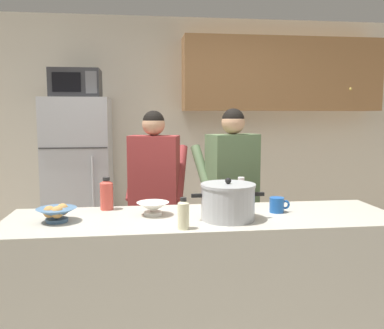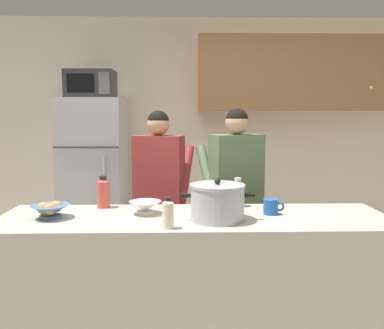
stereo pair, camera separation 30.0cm
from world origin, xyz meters
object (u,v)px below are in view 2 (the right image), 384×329
at_px(bread_bowl, 50,210).
at_px(bottle_far_corner, 168,213).
at_px(empty_bowl, 145,207).
at_px(bottle_mid_counter, 238,192).
at_px(refrigerator, 94,180).
at_px(person_near_pot, 159,183).
at_px(microwave, 91,84).
at_px(person_by_sink, 236,184).
at_px(coffee_mug, 271,207).
at_px(bottle_near_edge, 103,192).
at_px(cooking_pot, 217,202).

bearing_deg(bread_bowl, bottle_far_corner, -18.55).
xyz_separation_m(empty_bowl, bottle_mid_counter, (0.60, 0.20, 0.05)).
xyz_separation_m(refrigerator, bread_bowl, (0.14, -1.88, 0.12)).
bearing_deg(person_near_pot, bottle_far_corner, -84.60).
height_order(microwave, bottle_far_corner, microwave).
distance_m(person_by_sink, coffee_mug, 0.76).
relative_size(microwave, coffee_mug, 3.66).
distance_m(person_near_pot, bottle_mid_counter, 0.87).
bearing_deg(bottle_far_corner, coffee_mug, 25.92).
distance_m(person_near_pot, bottle_near_edge, 0.76).
distance_m(microwave, bottle_mid_counter, 2.19).
xyz_separation_m(cooking_pot, coffee_mug, (0.35, 0.13, -0.06)).
relative_size(coffee_mug, empty_bowl, 0.65).
distance_m(microwave, coffee_mug, 2.47).
height_order(microwave, cooking_pot, microwave).
bearing_deg(bottle_near_edge, microwave, 104.32).
height_order(bread_bowl, empty_bowl, bread_bowl).
height_order(cooking_pot, bread_bowl, cooking_pot).
distance_m(cooking_pot, bottle_mid_counter, 0.40).
relative_size(cooking_pot, empty_bowl, 2.16).
bearing_deg(cooking_pot, microwave, 120.43).
height_order(coffee_mug, bottle_near_edge, bottle_near_edge).
bearing_deg(refrigerator, empty_bowl, -68.70).
relative_size(microwave, bottle_far_corner, 2.77).
distance_m(cooking_pot, bottle_far_corner, 0.33).
height_order(person_near_pot, bottle_far_corner, person_near_pot).
xyz_separation_m(bottle_near_edge, bottle_far_corner, (0.45, -0.52, -0.02)).
xyz_separation_m(cooking_pot, bread_bowl, (-0.99, 0.07, -0.06)).
height_order(cooking_pot, bottle_near_edge, cooking_pot).
bearing_deg(bottle_mid_counter, refrigerator, 129.34).
bearing_deg(bottle_mid_counter, bottle_far_corner, -130.19).
relative_size(person_by_sink, bread_bowl, 6.92).
height_order(coffee_mug, bottle_far_corner, bottle_far_corner).
distance_m(cooking_pot, empty_bowl, 0.47).
bearing_deg(refrigerator, microwave, -89.93).
bearing_deg(cooking_pot, bottle_far_corner, -148.78).
bearing_deg(bottle_far_corner, cooking_pot, 31.22).
height_order(bread_bowl, bottle_far_corner, bottle_far_corner).
bearing_deg(bottle_far_corner, bottle_near_edge, 130.80).
bearing_deg(refrigerator, bread_bowl, -85.72).
xyz_separation_m(microwave, bottle_far_corner, (0.85, -2.09, -0.83)).
distance_m(cooking_pot, bottle_near_edge, 0.80).
relative_size(refrigerator, coffee_mug, 12.96).
height_order(person_near_pot, person_by_sink, person_by_sink).
bearing_deg(bottle_near_edge, bottle_mid_counter, 0.93).
bearing_deg(refrigerator, person_near_pot, -51.21).
bearing_deg(bottle_near_edge, cooking_pot, -25.49).
bearing_deg(bread_bowl, bottle_near_edge, 46.85).
bearing_deg(cooking_pot, person_near_pot, 110.96).
xyz_separation_m(bread_bowl, bottle_far_corner, (0.71, -0.24, 0.03)).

